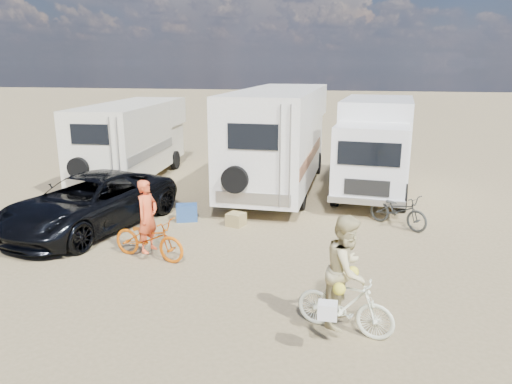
% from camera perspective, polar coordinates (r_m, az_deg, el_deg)
% --- Properties ---
extents(ground, '(140.00, 140.00, 0.00)m').
position_cam_1_polar(ground, '(10.48, -4.51, -8.95)').
color(ground, '#927E57').
rests_on(ground, ground).
extents(rv_main, '(2.68, 8.34, 3.41)m').
position_cam_1_polar(rv_main, '(16.70, 2.82, 6.25)').
color(rv_main, white).
rests_on(rv_main, ground).
extents(rv_left, '(2.55, 6.62, 2.84)m').
position_cam_1_polar(rv_left, '(18.52, -14.46, 5.77)').
color(rv_left, white).
rests_on(rv_left, ground).
extents(box_truck, '(2.79, 6.04, 3.11)m').
position_cam_1_polar(box_truck, '(16.28, 13.87, 5.06)').
color(box_truck, silver).
rests_on(box_truck, ground).
extents(dark_suv, '(3.56, 5.55, 1.42)m').
position_cam_1_polar(dark_suv, '(13.36, -19.16, -1.18)').
color(dark_suv, black).
rests_on(dark_suv, ground).
extents(bike_man, '(1.91, 1.03, 0.95)m').
position_cam_1_polar(bike_man, '(11.01, -12.62, -5.39)').
color(bike_man, '#C45207').
rests_on(bike_man, ground).
extents(bike_woman, '(1.69, 0.92, 0.98)m').
position_cam_1_polar(bike_woman, '(8.08, 10.52, -13.02)').
color(bike_woman, silver).
rests_on(bike_woman, ground).
extents(rider_man, '(0.52, 0.67, 1.63)m').
position_cam_1_polar(rider_man, '(10.90, -12.72, -3.71)').
color(rider_man, '#EC572C').
rests_on(rider_man, ground).
extents(rider_woman, '(0.92, 1.04, 1.81)m').
position_cam_1_polar(rider_woman, '(7.89, 10.67, -10.33)').
color(rider_woman, '#CCBD85').
rests_on(rider_woman, ground).
extents(bike_parked, '(1.75, 1.56, 0.92)m').
position_cam_1_polar(bike_parked, '(13.36, 16.53, -2.09)').
color(bike_parked, '#2B2D2A').
rests_on(bike_parked, ground).
extents(cooler, '(0.68, 0.58, 0.46)m').
position_cam_1_polar(cooler, '(13.51, -8.22, -2.43)').
color(cooler, navy).
rests_on(cooler, ground).
extents(crate, '(0.54, 0.54, 0.35)m').
position_cam_1_polar(crate, '(12.99, -2.39, -3.27)').
color(crate, '#94814D').
rests_on(crate, ground).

